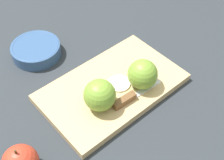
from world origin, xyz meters
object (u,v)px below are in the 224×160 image
(apple_half_right, at_px, (143,74))
(knife, at_px, (128,99))
(bowl, at_px, (36,49))
(apple_half_left, at_px, (100,95))

(apple_half_right, relative_size, knife, 0.51)
(apple_half_right, distance_m, knife, 0.08)
(knife, distance_m, bowl, 0.35)
(apple_half_left, height_order, knife, apple_half_left)
(apple_half_left, distance_m, bowl, 0.31)
(apple_half_right, bearing_deg, apple_half_left, -122.52)
(knife, bearing_deg, apple_half_right, 16.71)
(apple_half_left, distance_m, apple_half_right, 0.14)
(knife, relative_size, bowl, 1.07)
(apple_half_left, xyz_separation_m, knife, (0.06, -0.05, -0.03))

